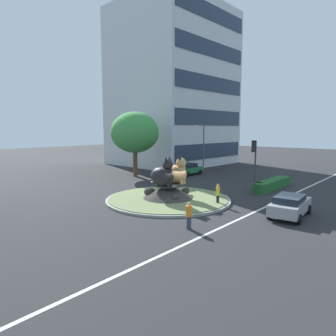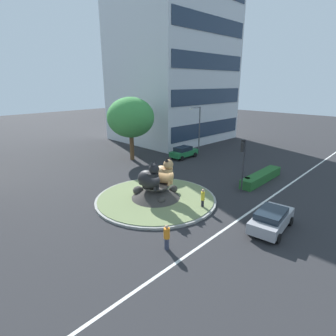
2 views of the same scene
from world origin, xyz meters
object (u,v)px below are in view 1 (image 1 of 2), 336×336
(litter_bin, at_px, (259,187))
(traffic_light_mast, at_px, (254,155))
(cat_statue_black, at_px, (163,175))
(pedestrian_orange_shirt, at_px, (189,215))
(streetlight_arm, at_px, (203,145))
(broadleaf_tree_behind_island, at_px, (135,133))
(sedan_on_far_lane, at_px, (189,169))
(office_tower, at_px, (173,89))
(hatchback_near_shophouse, at_px, (290,205))
(pedestrian_yellow_shirt, at_px, (218,194))
(cat_statue_calico, at_px, (176,173))

(litter_bin, bearing_deg, traffic_light_mast, -172.71)
(traffic_light_mast, bearing_deg, cat_statue_black, 59.03)
(traffic_light_mast, height_order, pedestrian_orange_shirt, traffic_light_mast)
(cat_statue_black, xyz_separation_m, litter_bin, (9.17, -4.05, -1.81))
(streetlight_arm, height_order, pedestrian_orange_shirt, streetlight_arm)
(cat_statue_black, height_order, broadleaf_tree_behind_island, broadleaf_tree_behind_island)
(traffic_light_mast, distance_m, sedan_on_far_lane, 13.37)
(office_tower, height_order, broadleaf_tree_behind_island, office_tower)
(sedan_on_far_lane, distance_m, hatchback_near_shophouse, 19.67)
(office_tower, height_order, pedestrian_yellow_shirt, office_tower)
(streetlight_arm, bearing_deg, office_tower, -111.34)
(cat_statue_calico, xyz_separation_m, broadleaf_tree_behind_island, (6.17, 11.85, 3.26))
(office_tower, relative_size, broadleaf_tree_behind_island, 3.16)
(cat_statue_calico, relative_size, pedestrian_yellow_shirt, 1.50)
(cat_statue_calico, distance_m, sedan_on_far_lane, 13.78)
(pedestrian_orange_shirt, distance_m, litter_bin, 13.14)
(broadleaf_tree_behind_island, xyz_separation_m, sedan_on_far_lane, (5.33, -4.40, -4.73))
(sedan_on_far_lane, bearing_deg, cat_statue_black, -149.83)
(traffic_light_mast, height_order, streetlight_arm, streetlight_arm)
(broadleaf_tree_behind_island, height_order, pedestrian_orange_shirt, broadleaf_tree_behind_island)
(office_tower, bearing_deg, hatchback_near_shophouse, -123.85)
(hatchback_near_shophouse, bearing_deg, pedestrian_orange_shirt, 145.83)
(pedestrian_orange_shirt, bearing_deg, traffic_light_mast, 93.31)
(traffic_light_mast, height_order, litter_bin, traffic_light_mast)
(streetlight_arm, relative_size, pedestrian_yellow_shirt, 3.80)
(pedestrian_orange_shirt, bearing_deg, pedestrian_yellow_shirt, 102.62)
(broadleaf_tree_behind_island, distance_m, sedan_on_far_lane, 8.37)
(pedestrian_yellow_shirt, xyz_separation_m, sedan_on_far_lane, (11.09, 11.33, -0.13))
(traffic_light_mast, height_order, office_tower, office_tower)
(sedan_on_far_lane, height_order, litter_bin, sedan_on_far_lane)
(office_tower, relative_size, pedestrian_yellow_shirt, 14.80)
(office_tower, bearing_deg, pedestrian_yellow_shirt, -130.89)
(cat_statue_black, bearing_deg, streetlight_arm, 107.43)
(office_tower, xyz_separation_m, pedestrian_yellow_shirt, (-20.38, -21.85, -11.88))
(pedestrian_orange_shirt, relative_size, hatchback_near_shophouse, 0.36)
(sedan_on_far_lane, relative_size, hatchback_near_shophouse, 0.91)
(broadleaf_tree_behind_island, relative_size, pedestrian_orange_shirt, 4.93)
(pedestrian_orange_shirt, xyz_separation_m, hatchback_near_shophouse, (6.62, -3.64, -0.05))
(pedestrian_yellow_shirt, bearing_deg, cat_statue_calico, 100.41)
(streetlight_arm, xyz_separation_m, hatchback_near_shophouse, (-13.67, -16.76, -3.04))
(traffic_light_mast, xyz_separation_m, hatchback_near_shophouse, (-4.66, -4.95, -2.83))
(broadleaf_tree_behind_island, relative_size, sedan_on_far_lane, 1.96)
(cat_statue_calico, xyz_separation_m, office_tower, (20.79, 17.97, 10.55))
(cat_statue_calico, bearing_deg, sedan_on_far_lane, 117.09)
(pedestrian_orange_shirt, height_order, sedan_on_far_lane, pedestrian_orange_shirt)
(sedan_on_far_lane, relative_size, litter_bin, 4.59)
(traffic_light_mast, bearing_deg, broadleaf_tree_behind_island, -2.57)
(cat_statue_black, distance_m, office_tower, 30.65)
(broadleaf_tree_behind_island, relative_size, streetlight_arm, 1.23)
(cat_statue_calico, height_order, hatchback_near_shophouse, cat_statue_calico)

